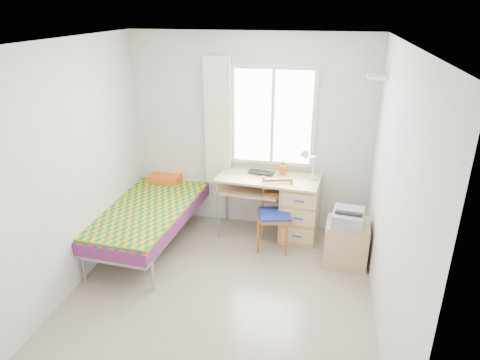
# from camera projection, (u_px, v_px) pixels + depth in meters

# --- Properties ---
(floor) EXTENTS (3.50, 3.50, 0.00)m
(floor) POSITION_uv_depth(u_px,v_px,m) (220.00, 296.00, 4.58)
(floor) COLOR #BCAD93
(floor) RESTS_ON ground
(ceiling) EXTENTS (3.50, 3.50, 0.00)m
(ceiling) POSITION_uv_depth(u_px,v_px,m) (214.00, 42.00, 3.58)
(ceiling) COLOR white
(ceiling) RESTS_ON wall_back
(wall_back) EXTENTS (3.20, 0.00, 3.20)m
(wall_back) POSITION_uv_depth(u_px,v_px,m) (250.00, 134.00, 5.67)
(wall_back) COLOR silver
(wall_back) RESTS_ON ground
(wall_left) EXTENTS (0.00, 3.50, 3.50)m
(wall_left) POSITION_uv_depth(u_px,v_px,m) (66.00, 172.00, 4.38)
(wall_left) COLOR silver
(wall_left) RESTS_ON ground
(wall_right) EXTENTS (0.00, 3.50, 3.50)m
(wall_right) POSITION_uv_depth(u_px,v_px,m) (392.00, 199.00, 3.78)
(wall_right) COLOR silver
(wall_right) RESTS_ON ground
(window) EXTENTS (1.10, 0.04, 1.30)m
(window) POSITION_uv_depth(u_px,v_px,m) (273.00, 117.00, 5.49)
(window) COLOR white
(window) RESTS_ON wall_back
(curtain) EXTENTS (0.35, 0.05, 1.70)m
(curtain) POSITION_uv_depth(u_px,v_px,m) (218.00, 123.00, 5.62)
(curtain) COLOR white
(curtain) RESTS_ON wall_back
(floating_shelf) EXTENTS (0.20, 0.32, 0.03)m
(floating_shelf) POSITION_uv_depth(u_px,v_px,m) (377.00, 76.00, 4.75)
(floating_shelf) COLOR white
(floating_shelf) RESTS_ON wall_right
(bed) EXTENTS (1.15, 2.22, 0.93)m
(bed) POSITION_uv_depth(u_px,v_px,m) (152.00, 208.00, 5.53)
(bed) COLOR #989CA1
(bed) RESTS_ON floor
(desk) EXTENTS (1.36, 0.71, 0.82)m
(desk) POSITION_uv_depth(u_px,v_px,m) (294.00, 206.00, 5.61)
(desk) COLOR #DDC474
(desk) RESTS_ON floor
(chair) EXTENTS (0.48, 0.48, 0.91)m
(chair) POSITION_uv_depth(u_px,v_px,m) (276.00, 210.00, 5.36)
(chair) COLOR maroon
(chair) RESTS_ON floor
(cabinet) EXTENTS (0.51, 0.45, 0.53)m
(cabinet) POSITION_uv_depth(u_px,v_px,m) (346.00, 243.00, 5.08)
(cabinet) COLOR tan
(cabinet) RESTS_ON floor
(printer) EXTENTS (0.39, 0.43, 0.17)m
(printer) POSITION_uv_depth(u_px,v_px,m) (348.00, 217.00, 4.93)
(printer) COLOR #9FA2A6
(printer) RESTS_ON cabinet
(laptop) EXTENTS (0.38, 0.28, 0.03)m
(laptop) POSITION_uv_depth(u_px,v_px,m) (260.00, 174.00, 5.60)
(laptop) COLOR black
(laptop) RESTS_ON desk
(pen_cup) EXTENTS (0.09, 0.09, 0.12)m
(pen_cup) POSITION_uv_depth(u_px,v_px,m) (283.00, 170.00, 5.60)
(pen_cup) COLOR orange
(pen_cup) RESTS_ON desk
(task_lamp) EXTENTS (0.23, 0.33, 0.43)m
(task_lamp) POSITION_uv_depth(u_px,v_px,m) (309.00, 162.00, 5.28)
(task_lamp) COLOR white
(task_lamp) RESTS_ON desk
(book) EXTENTS (0.28, 0.32, 0.02)m
(book) POSITION_uv_depth(u_px,v_px,m) (250.00, 191.00, 5.69)
(book) COLOR gray
(book) RESTS_ON desk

